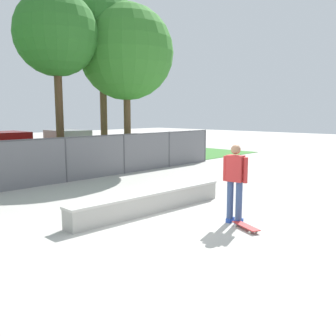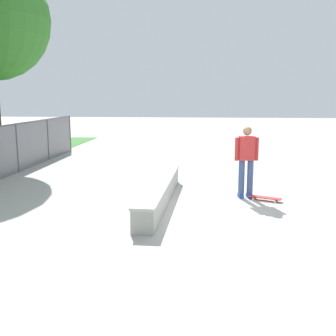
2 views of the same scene
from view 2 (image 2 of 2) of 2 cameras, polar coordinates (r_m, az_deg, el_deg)
The scene contains 4 objects.
ground_plane at distance 9.26m, azimuth 5.36°, elevation -5.98°, with size 80.00×80.00×0.00m, color #ADAAA3.
concrete_ledge at distance 9.82m, azimuth -1.16°, elevation -3.39°, with size 4.86×0.64×0.53m.
skateboarder at distance 10.30m, azimuth 11.03°, elevation 1.27°, with size 0.32×0.60×1.82m.
skateboard at distance 10.32m, azimuth 13.56°, elevation -4.11°, with size 0.50×0.81×0.09m.
Camera 2 is at (-8.89, 0.08, 2.57)m, focal length 43.08 mm.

